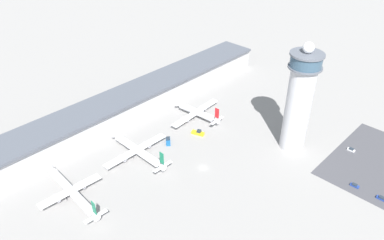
{
  "coord_description": "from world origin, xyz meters",
  "views": [
    {
      "loc": [
        -112.38,
        -99.35,
        126.19
      ],
      "look_at": [
        15.0,
        22.34,
        12.78
      ],
      "focal_mm": 35.0,
      "sensor_mm": 36.0,
      "label": 1
    }
  ],
  "objects": [
    {
      "name": "car_blue_compact",
      "position": [
        41.02,
        -75.6,
        0.59
      ],
      "size": [
        2.07,
        4.44,
        1.52
      ],
      "color": "black",
      "rests_on": "ground"
    },
    {
      "name": "airplane_gate_bravo",
      "position": [
        -17.17,
        32.38,
        4.1
      ],
      "size": [
        40.02,
        42.49,
        13.04
      ],
      "color": "silver",
      "rests_on": "ground"
    },
    {
      "name": "airplane_gate_alpha",
      "position": [
        -58.46,
        29.98,
        4.3
      ],
      "size": [
        31.12,
        45.7,
        12.69
      ],
      "color": "white",
      "rests_on": "ground"
    },
    {
      "name": "ground_plane",
      "position": [
        0.0,
        0.0,
        0.0
      ],
      "size": [
        1000.0,
        1000.0,
        0.0
      ],
      "primitive_type": "plane",
      "color": "gray"
    },
    {
      "name": "terminal_building",
      "position": [
        0.0,
        70.0,
        7.54
      ],
      "size": [
        236.99,
        25.0,
        14.9
      ],
      "color": "#B2B2B7",
      "rests_on": "ground"
    },
    {
      "name": "parking_lot_surface",
      "position": [
        66.96,
        -62.32,
        0.0
      ],
      "size": [
        64.0,
        40.0,
        0.01
      ],
      "primitive_type": "cube",
      "color": "#424247",
      "rests_on": "ground"
    },
    {
      "name": "car_silver_sedan",
      "position": [
        40.91,
        -62.81,
        0.55
      ],
      "size": [
        1.97,
        4.29,
        1.41
      ],
      "color": "black",
      "rests_on": "ground"
    },
    {
      "name": "service_truck_catering",
      "position": [
        2.84,
        29.48,
        1.09
      ],
      "size": [
        6.46,
        6.85,
        3.12
      ],
      "color": "black",
      "rests_on": "ground"
    },
    {
      "name": "control_tower",
      "position": [
        48.65,
        -22.82,
        29.69
      ],
      "size": [
        17.06,
        17.06,
        61.27
      ],
      "color": "#BCBCC1",
      "rests_on": "ground"
    },
    {
      "name": "airplane_gate_charlie",
      "position": [
        33.52,
        36.01,
        3.89
      ],
      "size": [
        41.44,
        33.74,
        12.59
      ],
      "color": "silver",
      "rests_on": "ground"
    },
    {
      "name": "service_truck_fuel",
      "position": [
        20.53,
        22.72,
        1.08
      ],
      "size": [
        4.82,
        8.01,
        3.11
      ],
      "color": "black",
      "rests_on": "ground"
    },
    {
      "name": "car_navy_sedan",
      "position": [
        67.5,
        -49.25,
        0.61
      ],
      "size": [
        1.97,
        4.24,
        1.58
      ],
      "color": "black",
      "rests_on": "ground"
    }
  ]
}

